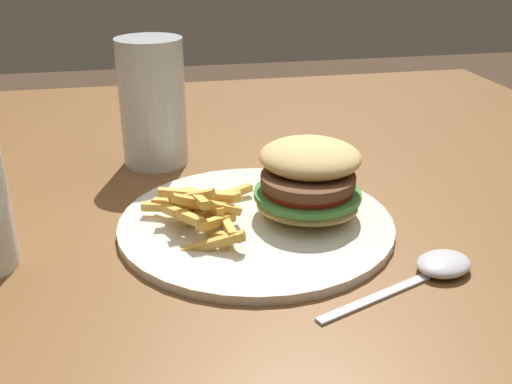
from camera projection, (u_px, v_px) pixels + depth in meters
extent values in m
cube|color=brown|center=(226.00, 193.00, 0.82)|extent=(1.34, 1.15, 0.03)
cylinder|color=brown|center=(432.00, 221.00, 1.53)|extent=(0.07, 0.07, 0.68)
cylinder|color=silver|center=(256.00, 223.00, 0.69)|extent=(0.32, 0.32, 0.01)
ellipsoid|color=#DBB770|center=(307.00, 206.00, 0.69)|extent=(0.15, 0.13, 0.02)
cylinder|color=#428438|center=(307.00, 194.00, 0.69)|extent=(0.16, 0.16, 0.01)
cylinder|color=red|center=(308.00, 188.00, 0.69)|extent=(0.13, 0.13, 0.01)
cylinder|color=brown|center=(308.00, 180.00, 0.68)|extent=(0.14, 0.14, 0.01)
ellipsoid|color=#DBB770|center=(310.00, 157.00, 0.69)|extent=(0.15, 0.14, 0.04)
cube|color=gold|center=(211.00, 244.00, 0.62)|extent=(0.07, 0.03, 0.03)
cube|color=gold|center=(177.00, 203.00, 0.68)|extent=(0.06, 0.05, 0.02)
cube|color=gold|center=(193.00, 199.00, 0.68)|extent=(0.06, 0.01, 0.02)
cube|color=gold|center=(197.00, 198.00, 0.66)|extent=(0.02, 0.08, 0.02)
cube|color=gold|center=(214.00, 208.00, 0.68)|extent=(0.02, 0.06, 0.02)
cube|color=gold|center=(226.00, 222.00, 0.66)|extent=(0.01, 0.09, 0.02)
cube|color=gold|center=(217.00, 221.00, 0.65)|extent=(0.05, 0.06, 0.02)
cube|color=gold|center=(217.00, 202.00, 0.72)|extent=(0.06, 0.02, 0.03)
cube|color=gold|center=(207.00, 205.00, 0.66)|extent=(0.08, 0.02, 0.04)
cube|color=gold|center=(197.00, 195.00, 0.67)|extent=(0.09, 0.02, 0.02)
cube|color=gold|center=(225.00, 236.00, 0.63)|extent=(0.04, 0.05, 0.03)
cube|color=gold|center=(201.00, 212.00, 0.69)|extent=(0.06, 0.02, 0.02)
cube|color=gold|center=(169.00, 207.00, 0.69)|extent=(0.06, 0.03, 0.01)
cube|color=gold|center=(221.00, 198.00, 0.73)|extent=(0.09, 0.04, 0.02)
cube|color=gold|center=(192.00, 196.00, 0.67)|extent=(0.05, 0.04, 0.02)
cube|color=gold|center=(183.00, 201.00, 0.72)|extent=(0.02, 0.06, 0.02)
cube|color=gold|center=(207.00, 212.00, 0.68)|extent=(0.06, 0.03, 0.01)
cube|color=gold|center=(182.00, 215.00, 0.65)|extent=(0.04, 0.07, 0.02)
cube|color=gold|center=(213.00, 197.00, 0.74)|extent=(0.05, 0.04, 0.02)
cube|color=gold|center=(190.00, 208.00, 0.69)|extent=(0.04, 0.08, 0.03)
cylinder|color=silver|center=(153.00, 103.00, 0.85)|extent=(0.09, 0.09, 0.18)
cylinder|color=#B26B19|center=(153.00, 110.00, 0.85)|extent=(0.08, 0.08, 0.16)
ellipsoid|color=silver|center=(444.00, 264.00, 0.60)|extent=(0.07, 0.07, 0.02)
cube|color=silver|center=(376.00, 298.00, 0.56)|extent=(0.13, 0.06, 0.00)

